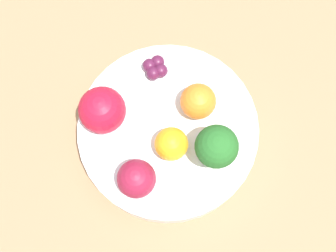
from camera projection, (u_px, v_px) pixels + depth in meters
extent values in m
plane|color=gray|center=(168.00, 141.00, 0.62)|extent=(6.00, 6.00, 0.00)
cube|color=#936D4C|center=(168.00, 139.00, 0.61)|extent=(1.20, 1.20, 0.02)
cylinder|color=white|center=(168.00, 133.00, 0.58)|extent=(0.22, 0.22, 0.04)
cylinder|color=#99C17A|center=(214.00, 152.00, 0.53)|extent=(0.02, 0.02, 0.02)
sphere|color=#236023|center=(217.00, 147.00, 0.51)|extent=(0.05, 0.05, 0.05)
sphere|color=maroon|center=(136.00, 179.00, 0.52)|extent=(0.04, 0.04, 0.04)
sphere|color=#B7142D|center=(102.00, 110.00, 0.53)|extent=(0.05, 0.05, 0.05)
sphere|color=orange|center=(171.00, 144.00, 0.53)|extent=(0.04, 0.04, 0.04)
sphere|color=orange|center=(198.00, 101.00, 0.54)|extent=(0.04, 0.04, 0.04)
sphere|color=#511938|center=(153.00, 73.00, 0.56)|extent=(0.02, 0.02, 0.02)
sphere|color=#511938|center=(161.00, 71.00, 0.57)|extent=(0.02, 0.02, 0.02)
sphere|color=#511938|center=(158.00, 62.00, 0.57)|extent=(0.02, 0.02, 0.02)
sphere|color=#511938|center=(149.00, 65.00, 0.57)|extent=(0.02, 0.02, 0.02)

